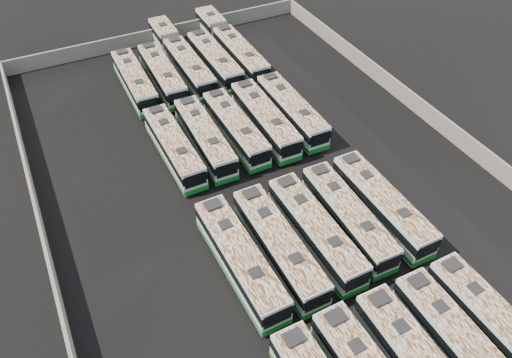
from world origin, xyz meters
name	(u,v)px	position (x,y,z in m)	size (l,w,h in m)	color
ground	(275,192)	(0.00, 0.00, 0.00)	(140.00, 140.00, 0.00)	black
perimeter_wall	(275,185)	(0.00, 0.00, 1.10)	(45.20, 73.20, 2.20)	slate
bus_front_right	(461,347)	(3.76, -22.23, 1.84)	(2.70, 12.78, 3.60)	silver
bus_front_far_right	(496,327)	(7.39, -22.15, 1.82)	(2.91, 12.70, 3.57)	silver
bus_midfront_far_left	(240,259)	(-7.49, -7.60, 1.91)	(3.04, 13.31, 3.74)	silver
bus_midfront_left	(279,246)	(-3.80, -7.81, 1.90)	(2.80, 13.20, 3.72)	silver
bus_midfront_center	(316,231)	(0.02, -7.73, 1.87)	(2.90, 13.04, 3.67)	silver
bus_midfront_right	(348,217)	(3.66, -7.55, 1.84)	(2.98, 12.79, 3.59)	silver
bus_midfront_far_right	(382,205)	(7.44, -7.70, 1.88)	(2.82, 13.02, 3.67)	silver
bus_midback_far_left	(174,147)	(-7.41, 9.45, 1.83)	(2.80, 12.70, 3.57)	silver
bus_midback_left	(205,138)	(-3.80, 9.46, 1.84)	(2.97, 12.81, 3.60)	silver
bus_midback_center	(236,128)	(-0.02, 9.50, 1.82)	(2.75, 12.65, 3.56)	silver
bus_midback_right	(265,119)	(3.67, 9.42, 1.89)	(3.04, 13.19, 3.71)	silver
bus_midback_far_right	(292,111)	(7.32, 9.59, 1.88)	(2.88, 13.05, 3.67)	silver
bus_back_far_left	(135,81)	(-7.42, 24.18, 1.82)	(2.84, 12.67, 3.56)	silver
bus_back_left	(162,75)	(-3.78, 24.03, 1.85)	(2.99, 12.92, 3.63)	silver
bus_back_center	(181,56)	(0.03, 27.55, 1.85)	(2.84, 19.97, 3.62)	silver
bus_back_right	(215,61)	(3.70, 24.22, 1.89)	(2.79, 13.10, 3.69)	silver
bus_back_far_right	(230,44)	(7.52, 27.55, 1.86)	(2.92, 20.14, 3.65)	silver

